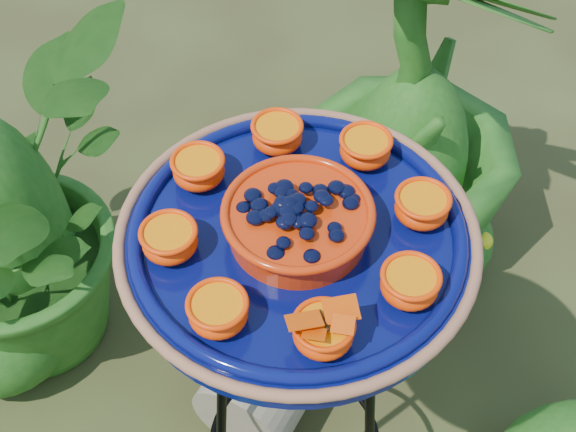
% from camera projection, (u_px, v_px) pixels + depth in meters
% --- Properties ---
extents(tripod_stand, '(0.41, 0.41, 0.88)m').
position_uv_depth(tripod_stand, '(296.00, 382.00, 1.32)').
color(tripod_stand, black).
rests_on(tripod_stand, ground).
extents(feeder_dish, '(0.57, 0.57, 0.11)m').
position_uv_depth(feeder_dish, '(298.00, 235.00, 1.02)').
color(feeder_dish, '#060D4F').
rests_on(feeder_dish, tripod_stand).
extents(driftwood_log, '(0.65, 0.61, 0.22)m').
position_uv_depth(driftwood_log, '(308.00, 312.00, 1.91)').
color(driftwood_log, gray).
rests_on(driftwood_log, ground).
extents(shrub_back_left, '(0.85, 0.89, 0.78)m').
position_uv_depth(shrub_back_left, '(1.00, 215.00, 1.74)').
color(shrub_back_left, '#1B5215').
rests_on(shrub_back_left, ground).
extents(shrub_back_right, '(0.74, 0.74, 0.95)m').
position_uv_depth(shrub_back_right, '(414.00, 115.00, 1.83)').
color(shrub_back_right, '#1B5215').
rests_on(shrub_back_right, ground).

